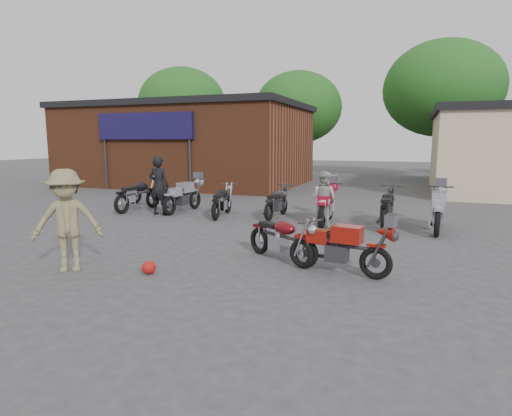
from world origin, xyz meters
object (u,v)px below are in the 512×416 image
(person_tan, at_px, (67,221))
(row_bike_2, at_px, (222,200))
(person_light, at_px, (324,199))
(row_bike_5, at_px, (388,205))
(vintage_motorcycle, at_px, (281,235))
(helmet, at_px, (149,267))
(person_dark, at_px, (159,186))
(sportbike, at_px, (341,245))
(row_bike_1, at_px, (183,194))
(row_bike_6, at_px, (439,208))
(row_bike_4, at_px, (327,203))
(row_bike_0, at_px, (138,193))
(row_bike_3, at_px, (277,200))

(person_tan, height_order, row_bike_2, person_tan)
(person_light, bearing_deg, row_bike_5, -138.45)
(vintage_motorcycle, distance_m, helmet, 2.54)
(vintage_motorcycle, bearing_deg, helmet, -108.23)
(person_dark, bearing_deg, row_bike_2, -169.29)
(vintage_motorcycle, distance_m, row_bike_5, 4.63)
(sportbike, distance_m, person_light, 4.28)
(person_dark, distance_m, row_bike_5, 6.91)
(vintage_motorcycle, height_order, row_bike_5, row_bike_5)
(row_bike_1, bearing_deg, person_dark, 155.14)
(row_bike_6, bearing_deg, person_light, 101.91)
(row_bike_4, bearing_deg, row_bike_0, 86.74)
(row_bike_1, bearing_deg, vintage_motorcycle, -129.23)
(person_tan, relative_size, row_bike_4, 0.89)
(row_bike_0, height_order, row_bike_2, row_bike_0)
(sportbike, relative_size, person_tan, 0.98)
(sportbike, relative_size, row_bike_6, 0.86)
(person_dark, height_order, row_bike_1, person_dark)
(person_light, bearing_deg, row_bike_2, 13.25)
(helmet, bearing_deg, vintage_motorcycle, 39.61)
(row_bike_3, bearing_deg, row_bike_6, -93.95)
(person_dark, distance_m, row_bike_6, 8.17)
(person_tan, bearing_deg, row_bike_4, 23.47)
(row_bike_3, distance_m, row_bike_5, 3.26)
(sportbike, bearing_deg, person_dark, 156.08)
(vintage_motorcycle, relative_size, row_bike_6, 0.84)
(row_bike_2, bearing_deg, row_bike_6, -98.56)
(helmet, xyz_separation_m, row_bike_4, (2.01, 5.73, 0.48))
(vintage_motorcycle, distance_m, person_light, 3.70)
(vintage_motorcycle, distance_m, row_bike_6, 5.09)
(row_bike_5, distance_m, row_bike_6, 1.29)
(vintage_motorcycle, xyz_separation_m, helmet, (-1.93, -1.60, -0.39))
(helmet, height_order, row_bike_0, row_bike_0)
(row_bike_1, height_order, row_bike_3, row_bike_1)
(row_bike_5, bearing_deg, row_bike_6, -96.28)
(vintage_motorcycle, xyz_separation_m, row_bike_6, (2.99, 4.12, 0.09))
(sportbike, relative_size, row_bike_0, 0.88)
(row_bike_3, relative_size, row_bike_4, 0.88)
(person_dark, bearing_deg, row_bike_5, -176.61)
(person_dark, distance_m, row_bike_0, 1.29)
(helmet, bearing_deg, person_dark, 121.31)
(person_tan, height_order, row_bike_6, person_tan)
(row_bike_2, bearing_deg, person_light, -106.20)
(row_bike_5, bearing_deg, person_dark, 96.73)
(person_tan, xyz_separation_m, row_bike_5, (5.10, 6.23, -0.33))
(row_bike_6, bearing_deg, person_tan, 137.08)
(row_bike_0, distance_m, row_bike_6, 9.30)
(sportbike, distance_m, row_bike_2, 6.35)
(person_light, height_order, row_bike_6, person_light)
(row_bike_0, distance_m, row_bike_2, 3.13)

